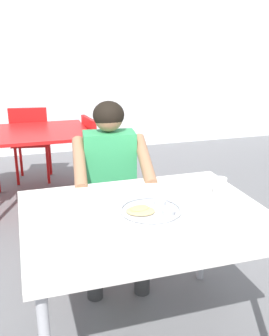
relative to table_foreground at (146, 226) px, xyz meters
name	(u,v)px	position (x,y,z in m)	size (l,w,h in m)	color
back_wall	(55,27)	(0.03, 3.87, 1.02)	(12.00, 0.12, 3.40)	white
table_foreground	(146,226)	(0.00, 0.00, 0.00)	(1.19, 0.95, 0.75)	silver
thali_tray	(151,209)	(0.03, 0.01, 0.08)	(0.31, 0.31, 0.03)	#B7BABF
drinking_cup	(220,186)	(0.45, 0.09, 0.12)	(0.07, 0.07, 0.10)	white
chair_foreground	(108,191)	(0.02, 0.93, -0.18)	(0.44, 0.43, 0.86)	red
diner_foreground	(111,175)	(0.00, 0.71, 0.02)	(0.54, 0.59, 1.17)	#383838
table_background_red	(37,139)	(-0.40, 2.10, -0.04)	(0.96, 0.86, 0.72)	red
chair_red_right	(100,149)	(0.22, 2.12, -0.20)	(0.45, 0.44, 0.81)	red
chair_red_far	(31,138)	(-0.44, 2.68, -0.17)	(0.47, 0.45, 0.86)	red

